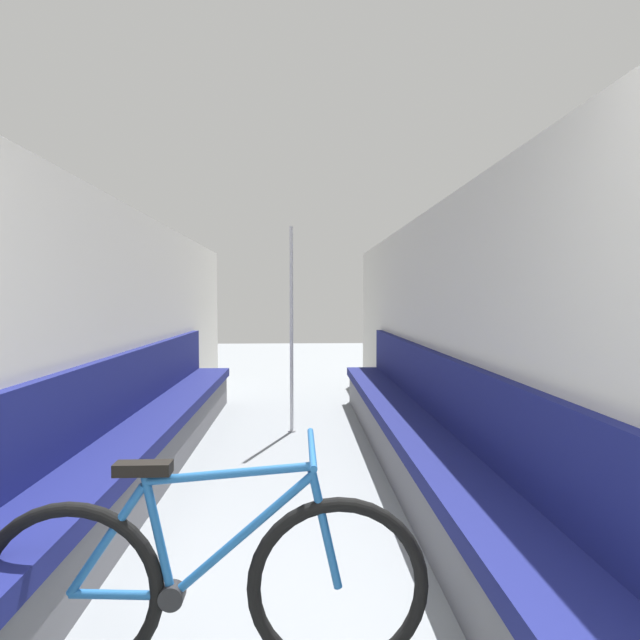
{
  "coord_description": "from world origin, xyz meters",
  "views": [
    {
      "loc": [
        0.14,
        -0.41,
        1.4
      ],
      "look_at": [
        0.25,
        2.29,
        1.28
      ],
      "focal_mm": 28.0,
      "sensor_mm": 36.0,
      "label": 1
    }
  ],
  "objects": [
    {
      "name": "bench_seat_row_left",
      "position": [
        -1.05,
        3.52,
        0.31
      ],
      "size": [
        0.47,
        5.44,
        0.97
      ],
      "color": "#5B5B60",
      "rests_on": "ground"
    },
    {
      "name": "bicycle",
      "position": [
        -0.2,
        1.37,
        0.36
      ],
      "size": [
        1.64,
        0.46,
        0.87
      ],
      "rotation": [
        0.0,
        0.0,
        0.03
      ],
      "color": "black",
      "rests_on": "ground"
    },
    {
      "name": "grab_pole_near",
      "position": [
        0.06,
        4.76,
        1.04
      ],
      "size": [
        0.08,
        0.08,
        2.14
      ],
      "color": "gray",
      "rests_on": "ground"
    },
    {
      "name": "wall_left",
      "position": [
        -1.3,
        3.29,
        1.08
      ],
      "size": [
        0.1,
        9.79,
        2.16
      ],
      "primitive_type": "cube",
      "color": "beige",
      "rests_on": "ground"
    },
    {
      "name": "wall_right",
      "position": [
        1.3,
        3.29,
        1.08
      ],
      "size": [
        0.1,
        9.79,
        2.16
      ],
      "primitive_type": "cube",
      "color": "beige",
      "rests_on": "ground"
    },
    {
      "name": "bench_seat_row_right",
      "position": [
        1.05,
        3.52,
        0.31
      ],
      "size": [
        0.47,
        5.44,
        0.97
      ],
      "color": "#5B5B60",
      "rests_on": "ground"
    }
  ]
}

